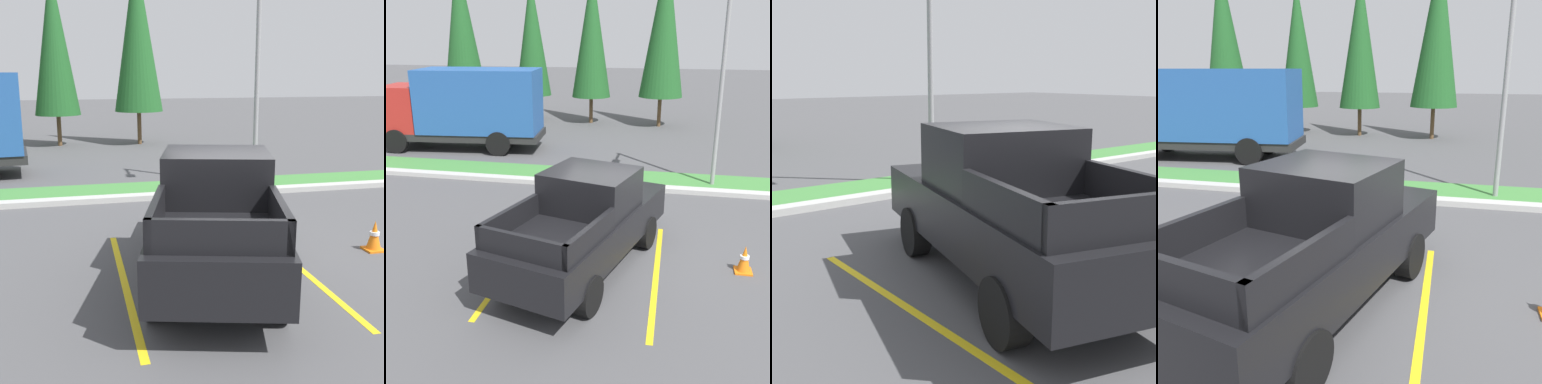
% 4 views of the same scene
% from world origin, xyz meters
% --- Properties ---
extents(ground_plane, '(120.00, 120.00, 0.00)m').
position_xyz_m(ground_plane, '(0.00, 0.00, 0.00)').
color(ground_plane, '#4C4C4F').
extents(parking_line_near, '(0.12, 4.80, 0.01)m').
position_xyz_m(parking_line_near, '(-2.22, -0.50, 0.00)').
color(parking_line_near, yellow).
rests_on(parking_line_near, ground).
extents(parking_line_far, '(0.12, 4.80, 0.01)m').
position_xyz_m(parking_line_far, '(0.88, -0.50, 0.00)').
color(parking_line_far, yellow).
rests_on(parking_line_far, ground).
extents(curb_strip, '(56.00, 0.40, 0.15)m').
position_xyz_m(curb_strip, '(0.00, 5.00, 0.07)').
color(curb_strip, '#B2B2AD').
rests_on(curb_strip, ground).
extents(grass_median, '(56.00, 1.80, 0.06)m').
position_xyz_m(grass_median, '(0.00, 6.10, 0.03)').
color(grass_median, '#42843D').
rests_on(grass_median, ground).
extents(pickup_truck_main, '(3.21, 5.53, 2.10)m').
position_xyz_m(pickup_truck_main, '(-0.66, -0.45, 1.04)').
color(pickup_truck_main, black).
rests_on(pickup_truck_main, ground).
extents(cargo_truck_distant, '(7.00, 3.10, 3.40)m').
position_xyz_m(cargo_truck_distant, '(-7.75, 9.17, 1.85)').
color(cargo_truck_distant, black).
rests_on(cargo_truck_distant, ground).
extents(street_light, '(0.24, 1.49, 6.81)m').
position_xyz_m(street_light, '(2.40, 5.74, 3.96)').
color(street_light, gray).
rests_on(street_light, ground).
extents(cypress_tree_leftmost, '(2.32, 2.32, 8.93)m').
position_xyz_m(cypress_tree_leftmost, '(-10.89, 16.02, 5.26)').
color(cypress_tree_leftmost, brown).
rests_on(cypress_tree_leftmost, ground).
extents(cypress_tree_left_inner, '(2.04, 2.04, 7.85)m').
position_xyz_m(cypress_tree_left_inner, '(-7.04, 16.78, 4.62)').
color(cypress_tree_left_inner, brown).
rests_on(cypress_tree_left_inner, ground).
extents(cypress_tree_center, '(2.11, 2.11, 8.11)m').
position_xyz_m(cypress_tree_center, '(-3.58, 16.31, 4.78)').
color(cypress_tree_center, brown).
rests_on(cypress_tree_center, ground).
extents(cypress_tree_right_inner, '(2.30, 2.30, 8.86)m').
position_xyz_m(cypress_tree_right_inner, '(0.21, 16.02, 5.22)').
color(cypress_tree_right_inner, brown).
rests_on(cypress_tree_right_inner, ground).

